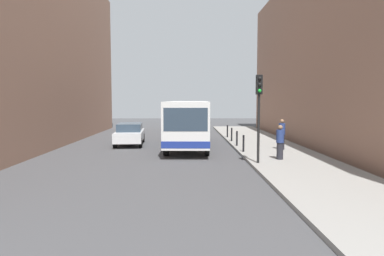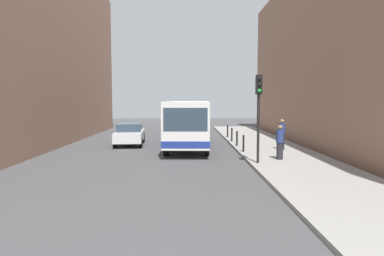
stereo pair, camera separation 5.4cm
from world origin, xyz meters
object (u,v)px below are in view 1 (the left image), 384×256
Objects in this scene: bollard_near at (244,143)px; pedestrian_mid_sidewalk at (282,134)px; bus at (188,120)px; car_beside_bus at (130,134)px; bollard_far at (232,134)px; bollard_farthest at (227,131)px; traffic_light at (259,102)px; bollard_mid at (237,138)px; pedestrian_near_signal at (280,142)px.

pedestrian_mid_sidewalk is at bearing 19.07° from bollard_near.
bus is 4.21m from car_beside_bus.
bollard_far is 1.00× the size of bollard_farthest.
bollard_mid is (-0.10, 6.26, -2.38)m from traffic_light.
bollard_mid is 0.53× the size of pedestrian_mid_sidewalk.
bollard_farthest is at bearing 90.50° from traffic_light.
car_beside_bus is 4.75× the size of bollard_far.
car_beside_bus is 11.06m from pedestrian_near_signal.
car_beside_bus is at bearing 166.15° from bollard_mid.
bus reaches higher than pedestrian_near_signal.
traffic_light is 4.32× the size of bollard_mid.
bollard_farthest is at bearing 90.00° from bollard_mid.
bollard_farthest is (-0.10, 11.51, -2.38)m from traffic_light.
bollard_farthest is 0.56× the size of pedestrian_near_signal.
bus reaches higher than car_beside_bus.
pedestrian_near_signal is (1.38, -2.64, 0.38)m from bollard_near.
bollard_near is (-0.10, 3.64, -2.38)m from traffic_light.
car_beside_bus is at bearing 132.12° from traffic_light.
bollard_far is (7.16, 0.86, -0.16)m from car_beside_bus.
traffic_light reaches higher than bollard_farthest.
bollard_near is at bearing -90.00° from bollard_farthest.
bus is at bearing -152.07° from bollard_far.
pedestrian_near_signal is at bearing 136.61° from car_beside_bus.
bus is 6.49× the size of pedestrian_near_signal.
car_beside_bus is at bearing -173.15° from bollard_far.
pedestrian_mid_sidewalk is at bearing -79.34° from pedestrian_near_signal.
car_beside_bus is at bearing -9.47° from bus.
bollard_near is 2.59m from pedestrian_mid_sidewalk.
bus is at bearing 131.08° from bollard_near.
bollard_mid is at bearing 164.61° from bus.
car_beside_bus reaches higher than bollard_farthest.
bollard_near and bollard_mid have the same top height.
traffic_light is at bearing -84.57° from pedestrian_mid_sidewalk.
car_beside_bus is 4.75× the size of bollard_mid.
bollard_far is at bearing -150.31° from bus.
car_beside_bus is 4.75× the size of bollard_near.
traffic_light reaches higher than bollard_far.
bollard_far is at bearing 90.64° from traffic_light.
bollard_near is 2.62m from bollard_mid.
traffic_light is 11.75m from bollard_farthest.
car_beside_bus is 7.37m from bollard_mid.
pedestrian_mid_sidewalk reaches higher than bollard_mid.
bollard_near is 0.56× the size of pedestrian_near_signal.
bollard_farthest is at bearing 90.00° from bollard_far.
traffic_light reaches higher than bollard_near.
bollard_mid is (0.00, 2.62, 0.00)m from bollard_near.
bollard_mid is 5.46m from pedestrian_near_signal.
traffic_light is at bearing 128.18° from car_beside_bus.
bus is 2.71× the size of traffic_light.
bollard_mid and bollard_far have the same top height.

